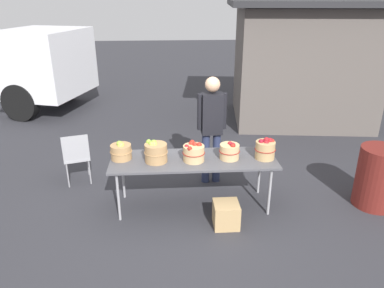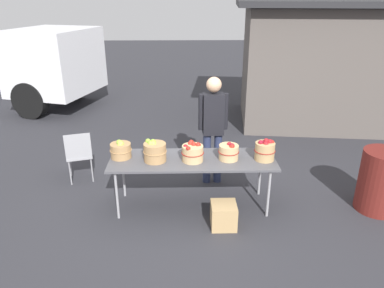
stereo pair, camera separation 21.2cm
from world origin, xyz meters
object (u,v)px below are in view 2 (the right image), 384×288
(apple_basket_green_1, at_px, (155,151))
(apple_basket_red_2, at_px, (265,150))
(folding_chair, at_px, (79,152))
(produce_crate, at_px, (224,215))
(apple_basket_red_0, at_px, (192,152))
(vendor_adult, at_px, (213,123))
(trash_barrel, at_px, (381,181))
(apple_basket_red_1, at_px, (229,152))
(market_table, at_px, (193,161))
(apple_basket_green_0, at_px, (121,150))

(apple_basket_green_1, xyz_separation_m, apple_basket_red_2, (1.51, -0.00, 0.00))
(folding_chair, bearing_deg, produce_crate, 133.01)
(apple_basket_red_0, distance_m, vendor_adult, 0.87)
(folding_chair, xyz_separation_m, produce_crate, (2.21, -1.34, -0.34))
(folding_chair, distance_m, trash_barrel, 4.56)
(apple_basket_red_1, xyz_separation_m, folding_chair, (-2.31, 0.84, -0.36))
(apple_basket_green_1, distance_m, trash_barrel, 3.19)
(apple_basket_green_1, distance_m, produce_crate, 1.26)
(apple_basket_red_0, height_order, apple_basket_red_2, apple_basket_red_2)
(apple_basket_red_1, relative_size, folding_chair, 0.34)
(market_table, relative_size, folding_chair, 2.67)
(folding_chair, bearing_deg, apple_basket_red_2, 147.22)
(vendor_adult, distance_m, folding_chair, 2.21)
(market_table, distance_m, produce_crate, 0.85)
(folding_chair, relative_size, trash_barrel, 0.96)
(apple_basket_green_1, distance_m, vendor_adult, 1.16)
(produce_crate, bearing_deg, vendor_adult, 92.83)
(apple_basket_green_1, relative_size, apple_basket_red_2, 1.07)
(market_table, height_order, apple_basket_red_0, apple_basket_red_0)
(trash_barrel, bearing_deg, produce_crate, -170.49)
(apple_basket_red_2, distance_m, vendor_adult, 1.02)
(apple_basket_red_2, xyz_separation_m, trash_barrel, (1.65, -0.10, -0.45))
(market_table, distance_m, apple_basket_green_0, 1.01)
(folding_chair, bearing_deg, trash_barrel, 152.02)
(apple_basket_green_0, bearing_deg, apple_basket_red_1, -3.67)
(market_table, distance_m, vendor_adult, 0.86)
(folding_chair, bearing_deg, market_table, 139.99)
(apple_basket_red_0, bearing_deg, vendor_adult, 66.42)
(market_table, height_order, vendor_adult, vendor_adult)
(produce_crate, bearing_deg, apple_basket_red_0, 130.65)
(apple_basket_green_1, relative_size, trash_barrel, 0.36)
(apple_basket_green_0, xyz_separation_m, produce_crate, (1.40, -0.60, -0.70))
(apple_basket_red_2, bearing_deg, folding_chair, 163.03)
(market_table, bearing_deg, produce_crate, -52.70)
(folding_chair, relative_size, produce_crate, 2.58)
(apple_basket_green_1, bearing_deg, apple_basket_red_1, 1.14)
(market_table, height_order, trash_barrel, trash_barrel)
(apple_basket_green_1, bearing_deg, market_table, 4.63)
(market_table, bearing_deg, apple_basket_green_0, 175.74)
(vendor_adult, bearing_deg, apple_basket_green_1, 39.13)
(apple_basket_red_2, bearing_deg, vendor_adult, 130.42)
(market_table, bearing_deg, folding_chair, 155.80)
(vendor_adult, distance_m, produce_crate, 1.52)
(market_table, height_order, folding_chair, folding_chair)
(vendor_adult, bearing_deg, trash_barrel, 156.18)
(apple_basket_green_1, bearing_deg, trash_barrel, -1.90)
(apple_basket_green_0, relative_size, apple_basket_red_1, 1.05)
(folding_chair, bearing_deg, apple_basket_green_0, 121.92)
(market_table, relative_size, trash_barrel, 2.58)
(apple_basket_red_0, height_order, trash_barrel, apple_basket_red_0)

